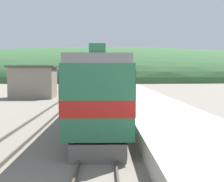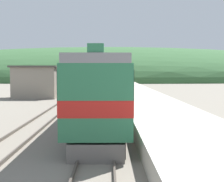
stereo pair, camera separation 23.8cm
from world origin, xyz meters
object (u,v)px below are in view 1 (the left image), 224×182
at_px(carriage_third, 104,77).
at_px(express_train_lead_car, 101,89).
at_px(carriage_fifth, 104,75).
at_px(carriage_second, 103,80).
at_px(carriage_fourth, 104,76).

bearing_deg(carriage_third, express_train_lead_car, -90.00).
bearing_deg(carriage_fifth, carriage_third, -90.00).
bearing_deg(express_train_lead_car, carriage_third, 90.00).
bearing_deg(carriage_fifth, express_train_lead_car, -90.00).
distance_m(carriage_second, carriage_third, 22.34).
xyz_separation_m(carriage_second, carriage_third, (0.00, 22.34, 0.00)).
distance_m(express_train_lead_car, carriage_fifth, 89.00).
relative_size(carriage_second, carriage_third, 1.00).
xyz_separation_m(carriage_fourth, carriage_fifth, (0.00, 22.34, 0.00)).
xyz_separation_m(carriage_third, carriage_fourth, (0.00, 22.34, 0.00)).
bearing_deg(carriage_third, carriage_second, -90.00).
bearing_deg(carriage_fifth, carriage_fourth, -90.00).
relative_size(carriage_second, carriage_fourth, 1.00).
height_order(carriage_second, carriage_fourth, same).
bearing_deg(express_train_lead_car, carriage_second, 90.00).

